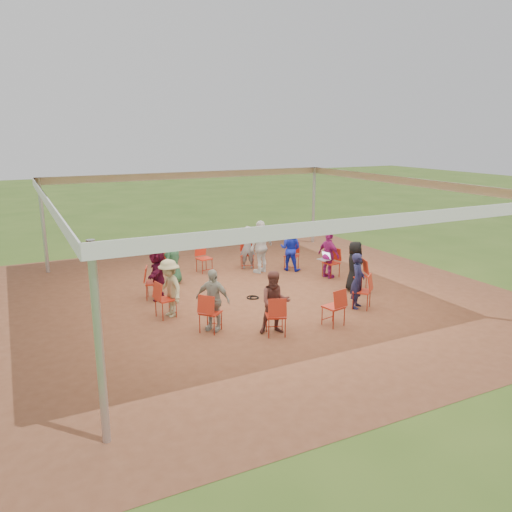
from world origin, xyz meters
name	(u,v)px	position (x,y,z in m)	size (l,w,h in m)	color
ground	(258,295)	(0.00, 0.00, 0.00)	(80.00, 80.00, 0.00)	#3A561B
dirt_patch	(258,294)	(0.00, 0.00, 0.01)	(13.00, 13.00, 0.00)	brown
tent	(259,209)	(0.00, 0.00, 2.37)	(10.33, 10.33, 3.00)	#B2B2B7
chair_0	(331,263)	(2.77, 0.53, 0.45)	(0.42, 0.44, 0.90)	red
chair_1	(291,256)	(2.14, 1.85, 0.45)	(0.42, 0.44, 0.90)	red
chair_2	(247,254)	(0.93, 2.67, 0.45)	(0.42, 0.44, 0.90)	red
chair_3	(204,259)	(-0.53, 2.77, 0.45)	(0.42, 0.44, 0.90)	red
chair_4	(170,268)	(-1.85, 2.14, 0.45)	(0.42, 0.44, 0.90)	red
chair_5	(154,283)	(-2.67, 0.93, 0.45)	(0.42, 0.44, 0.90)	red
chair_6	(166,300)	(-2.77, -0.53, 0.45)	(0.42, 0.44, 0.90)	red
chair_7	(210,313)	(-2.14, -1.85, 0.45)	(0.42, 0.44, 0.90)	red
chair_8	(276,316)	(-0.93, -2.67, 0.45)	(0.42, 0.44, 0.90)	red
chair_9	(334,307)	(0.53, -2.77, 0.45)	(0.42, 0.44, 0.90)	red
chair_10	(362,291)	(1.85, -2.14, 0.45)	(0.42, 0.44, 0.90)	red
chair_11	(358,275)	(2.67, -0.93, 0.45)	(0.42, 0.44, 0.90)	red
person_seated_0	(329,255)	(2.66, 0.51, 0.72)	(0.83, 0.43, 1.42)	#901964
person_seated_1	(290,249)	(2.05, 1.77, 0.72)	(0.69, 0.40, 1.42)	#1322B2
person_seated_2	(247,247)	(0.89, 2.55, 0.72)	(0.52, 0.34, 1.42)	gray
person_seated_3	(173,260)	(-1.77, 2.05, 0.72)	(0.69, 0.39, 1.42)	#255132
person_seated_4	(158,273)	(-2.55, 0.89, 0.72)	(1.32, 0.49, 1.42)	#45091D
person_seated_5	(170,288)	(-2.66, -0.51, 0.72)	(0.92, 0.45, 1.42)	tan
person_seated_6	(213,300)	(-2.05, -1.77, 0.72)	(0.83, 0.43, 1.42)	#9D9A8B
person_seated_7	(275,302)	(-0.89, -2.55, 0.72)	(0.69, 0.40, 1.42)	brown
person_seated_8	(358,281)	(1.77, -2.05, 0.72)	(0.52, 0.34, 1.42)	#191A3B
person_seated_9	(354,266)	(2.55, -0.89, 0.72)	(0.69, 0.39, 1.42)	black
standing_person	(261,247)	(1.08, 1.95, 0.84)	(0.98, 0.50, 1.68)	silver
cable_coil	(253,298)	(-0.27, -0.21, 0.02)	(0.38, 0.38, 0.03)	black
laptop	(325,257)	(2.50, 0.48, 0.67)	(0.34, 0.40, 0.24)	#B7B7BC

